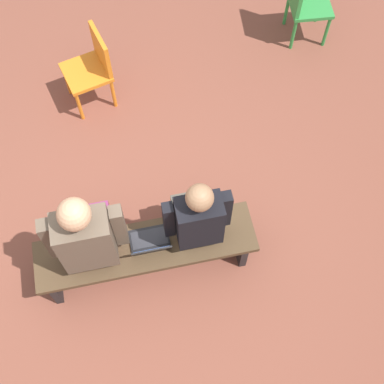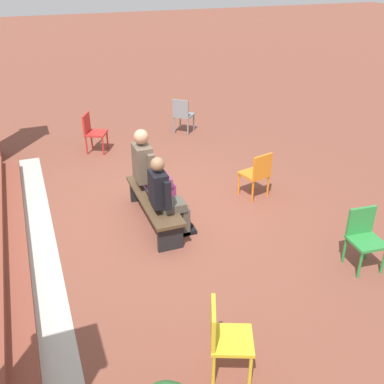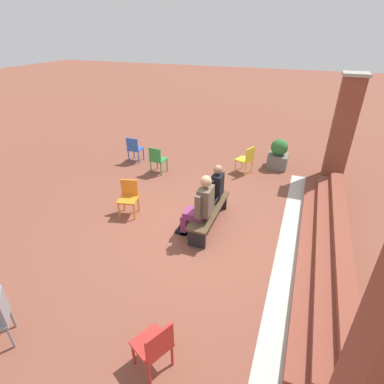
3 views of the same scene
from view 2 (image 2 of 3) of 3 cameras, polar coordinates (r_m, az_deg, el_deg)
name	(u,v)px [view 2 (image 2 of 3)]	position (r m, az deg, el deg)	size (l,w,h in m)	color
ground_plane	(157,217)	(7.40, -4.50, -3.13)	(60.00, 60.00, 0.00)	brown
concrete_strip	(42,244)	(7.06, -18.48, -6.30)	(6.76, 0.40, 0.01)	#B7B2A8
bench	(154,203)	(7.07, -4.88, -1.41)	(1.80, 0.44, 0.45)	#4C3823
person_student	(166,195)	(6.56, -3.37, -0.36)	(0.52, 0.66, 1.31)	#4C473D
person_adult	(150,169)	(7.26, -5.38, 2.94)	(0.60, 0.76, 1.44)	#7F2D5B
laptop	(153,196)	(6.96, -4.92, -0.54)	(0.32, 0.29, 0.21)	black
plastic_chair_near_bench_right	(257,172)	(7.84, 8.31, 2.48)	(0.51, 0.51, 0.84)	orange
plastic_chair_foreground	(92,130)	(9.93, -12.55, 7.65)	(0.56, 0.56, 0.84)	red
plastic_chair_by_pillar	(183,114)	(10.80, -1.21, 9.93)	(0.59, 0.59, 0.84)	gray
plastic_chair_mid_courtyard	(224,335)	(4.65, 4.11, -17.70)	(0.55, 0.55, 0.84)	gold
plastic_chair_near_bench_left	(364,235)	(6.46, 20.99, -5.10)	(0.46, 0.46, 0.84)	#2D893D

